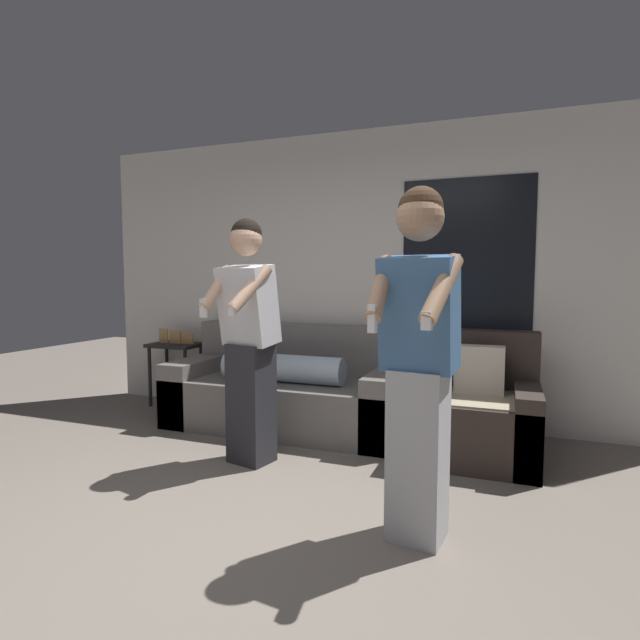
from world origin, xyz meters
The scene contains 7 objects.
ground_plane centered at (0.00, 0.00, 0.00)m, with size 14.00×14.00×0.00m, color slate.
wall_back centered at (0.02, 2.67, 1.35)m, with size 5.47×0.07×2.70m.
couch centered at (-0.47, 2.18, 0.32)m, with size 2.13×0.93×0.90m.
armchair centered at (1.17, 1.99, 0.32)m, with size 0.86×0.85×0.93m.
side_table centered at (-1.90, 2.43, 0.55)m, with size 0.52×0.36×0.81m.
person_left centered at (-0.38, 1.25, 0.91)m, with size 0.46×0.55×1.76m.
person_right centered at (0.94, 0.60, 0.94)m, with size 0.43×0.51×1.79m.
Camera 1 is at (1.35, -1.88, 1.34)m, focal length 28.00 mm.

